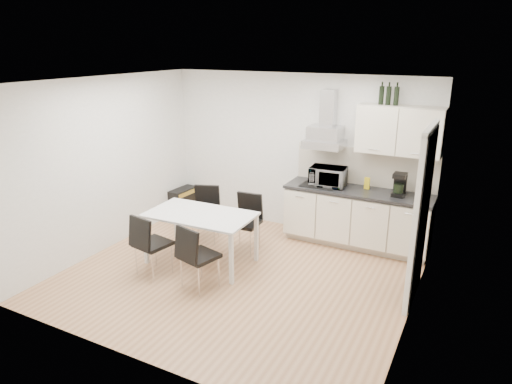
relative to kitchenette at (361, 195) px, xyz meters
The scene contains 15 objects.
ground 2.26m from the kitchenette, 124.41° to the right, with size 4.50×4.50×0.00m, color tan.
wall_back 1.30m from the kitchenette, 167.41° to the left, with size 4.50×0.10×2.60m, color white.
wall_front 3.95m from the kitchenette, 107.65° to the right, with size 4.50×0.10×2.60m, color white.
wall_left 3.88m from the kitchenette, 153.23° to the right, with size 0.10×4.00×2.60m, color white.
wall_right 2.09m from the kitchenette, 58.53° to the right, with size 0.10×4.00×2.60m, color white.
ceiling 2.75m from the kitchenette, 124.41° to the right, with size 4.50×4.50×0.00m, color white.
doorway 1.58m from the kitchenette, 49.22° to the right, with size 0.08×1.04×2.10m, color white.
kitchenette is the anchor object (origin of this frame).
dining_table 2.47m from the kitchenette, 138.90° to the right, with size 1.52×0.90×0.75m.
chair_far_left 2.45m from the kitchenette, 156.89° to the right, with size 0.44×0.50×0.88m, color black, non-canonical shape.
chair_far_right 1.83m from the kitchenette, 145.92° to the right, with size 0.44×0.50×0.88m, color black, non-canonical shape.
chair_near_left 3.18m from the kitchenette, 135.13° to the right, with size 0.44×0.50×0.88m, color black, non-canonical shape.
chair_near_right 2.71m from the kitchenette, 123.05° to the right, with size 0.44×0.50×0.88m, color black, non-canonical shape.
guitar_amp 3.35m from the kitchenette, behind, with size 0.28×0.58×0.47m.
floor_speaker 2.14m from the kitchenette, behind, with size 0.17×0.15×0.28m, color black.
Camera 1 is at (2.79, -4.87, 3.03)m, focal length 32.00 mm.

